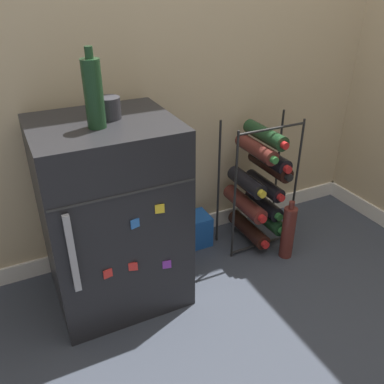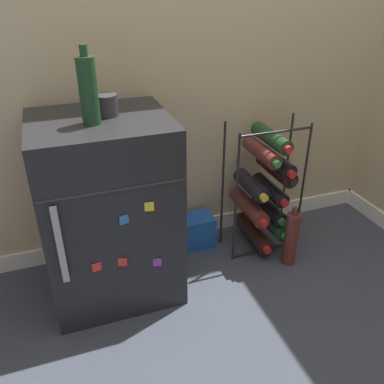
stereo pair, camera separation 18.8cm
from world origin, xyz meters
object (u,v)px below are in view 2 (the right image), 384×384
object	(u,v)px
loose_bottle_floor	(291,238)
wine_rack	(264,190)
fridge_top_bottle	(88,90)
mini_fridge	(109,210)
soda_box	(194,231)
fridge_top_cup	(107,105)

from	to	relation	value
loose_bottle_floor	wine_rack	bearing A→B (deg)	107.79
fridge_top_bottle	wine_rack	bearing A→B (deg)	7.96
wine_rack	mini_fridge	bearing A→B (deg)	-175.48
fridge_top_bottle	loose_bottle_floor	xyz separation A→B (m)	(0.89, -0.08, -0.80)
wine_rack	soda_box	size ratio (longest dim) A/B	3.44
soda_box	fridge_top_cup	bearing A→B (deg)	-159.97
fridge_top_cup	soda_box	bearing A→B (deg)	20.03
soda_box	fridge_top_cup	xyz separation A→B (m)	(-0.42, -0.15, 0.78)
wine_rack	soda_box	distance (m)	0.44
loose_bottle_floor	mini_fridge	bearing A→B (deg)	171.27
mini_fridge	fridge_top_bottle	distance (m)	0.54
wine_rack	loose_bottle_floor	bearing A→B (deg)	-72.21
mini_fridge	wine_rack	size ratio (longest dim) A/B	1.18
wine_rack	fridge_top_cup	size ratio (longest dim) A/B	7.89
loose_bottle_floor	fridge_top_cup	bearing A→B (deg)	169.24
mini_fridge	fridge_top_cup	world-z (taller)	fridge_top_cup
mini_fridge	fridge_top_bottle	bearing A→B (deg)	-119.42
soda_box	wine_rack	bearing A→B (deg)	-18.33
wine_rack	loose_bottle_floor	xyz separation A→B (m)	(0.06, -0.20, -0.19)
mini_fridge	fridge_top_bottle	xyz separation A→B (m)	(-0.03, -0.05, 0.54)
fridge_top_cup	loose_bottle_floor	distance (m)	1.11
mini_fridge	loose_bottle_floor	xyz separation A→B (m)	(0.86, -0.13, -0.27)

